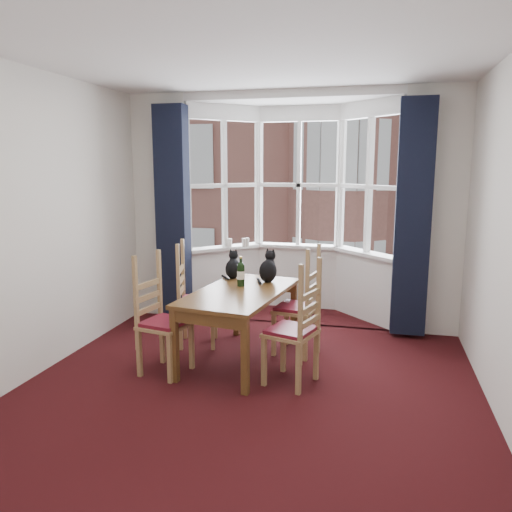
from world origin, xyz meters
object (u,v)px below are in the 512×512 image
(candle_extra, at_px, (247,242))
(cat_right, at_px, (268,269))
(chair_right_far, at_px, (304,310))
(wine_bottle, at_px, (241,273))
(dining_table, at_px, (240,299))
(candle_tall, at_px, (230,243))
(cat_left, at_px, (233,267))
(chair_right_near, at_px, (300,334))
(chair_left_far, at_px, (190,302))
(chair_left_near, at_px, (157,323))
(candle_short, at_px, (244,243))

(candle_extra, bearing_deg, cat_right, -66.11)
(cat_right, distance_m, candle_extra, 1.41)
(chair_right_far, relative_size, wine_bottle, 3.00)
(dining_table, relative_size, chair_right_far, 1.70)
(candle_tall, bearing_deg, candle_extra, 12.52)
(chair_right_far, bearing_deg, cat_left, 166.25)
(chair_right_near, bearing_deg, chair_left_far, 150.65)
(cat_right, xyz_separation_m, candle_extra, (-0.57, 1.29, 0.07))
(chair_right_far, distance_m, cat_left, 0.92)
(dining_table, bearing_deg, chair_right_far, 28.82)
(chair_left_near, relative_size, cat_right, 2.59)
(cat_left, xyz_separation_m, cat_right, (0.41, -0.08, 0.01))
(candle_extra, bearing_deg, chair_right_far, -55.19)
(dining_table, bearing_deg, chair_left_far, 154.14)
(candle_extra, bearing_deg, candle_tall, -167.48)
(chair_right_far, xyz_separation_m, cat_right, (-0.41, 0.12, 0.38))
(candle_tall, bearing_deg, cat_right, -57.25)
(cat_left, distance_m, candle_short, 1.20)
(dining_table, distance_m, chair_right_far, 0.70)
(cat_left, height_order, candle_tall, cat_left)
(chair_left_near, xyz_separation_m, candle_tall, (0.08, 2.12, 0.45))
(chair_right_near, distance_m, cat_right, 1.06)
(cat_left, bearing_deg, candle_short, 99.30)
(cat_left, distance_m, wine_bottle, 0.39)
(chair_left_near, bearing_deg, chair_right_near, 0.59)
(chair_left_near, relative_size, cat_left, 2.89)
(dining_table, relative_size, candle_extra, 13.19)
(candle_tall, height_order, candle_extra, candle_extra)
(chair_left_far, bearing_deg, dining_table, -25.86)
(chair_right_near, distance_m, candle_tall, 2.50)
(cat_left, xyz_separation_m, wine_bottle, (0.18, -0.34, 0.01))
(chair_left_far, xyz_separation_m, candle_short, (0.24, 1.39, 0.45))
(cat_left, height_order, cat_right, cat_right)
(dining_table, xyz_separation_m, chair_right_far, (0.59, 0.33, -0.17))
(dining_table, xyz_separation_m, chair_left_near, (-0.69, -0.44, -0.17))
(candle_short, height_order, candle_extra, candle_extra)
(chair_right_far, distance_m, candle_tall, 1.86)
(candle_extra, bearing_deg, chair_right_near, -64.04)
(chair_left_far, height_order, wine_bottle, wine_bottle)
(chair_right_far, relative_size, candle_short, 8.11)
(chair_right_near, xyz_separation_m, cat_left, (-0.89, 0.95, 0.37))
(chair_left_near, distance_m, chair_right_near, 1.36)
(dining_table, xyz_separation_m, chair_right_near, (0.67, -0.43, -0.17))
(cat_right, distance_m, candle_short, 1.40)
(dining_table, height_order, wine_bottle, wine_bottle)
(chair_right_near, xyz_separation_m, chair_right_far, (-0.07, 0.75, 0.00))
(chair_left_near, height_order, chair_right_far, same)
(chair_left_near, distance_m, chair_left_far, 0.76)
(chair_right_near, distance_m, wine_bottle, 1.01)
(chair_right_near, height_order, cat_right, cat_right)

